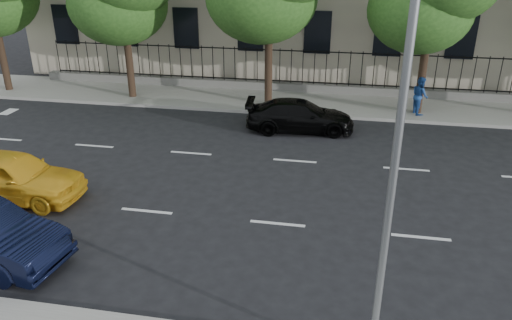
{
  "coord_description": "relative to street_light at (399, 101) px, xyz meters",
  "views": [
    {
      "loc": [
        1.63,
        -9.81,
        7.59
      ],
      "look_at": [
        -0.73,
        3.0,
        1.74
      ],
      "focal_mm": 35.0,
      "sensor_mm": 36.0,
      "label": 1
    }
  ],
  "objects": [
    {
      "name": "ground",
      "position": [
        -2.5,
        1.77,
        -5.15
      ],
      "size": [
        120.0,
        120.0,
        0.0
      ],
      "primitive_type": "plane",
      "color": "black",
      "rests_on": "ground"
    },
    {
      "name": "black_sedan",
      "position": [
        -2.66,
        11.98,
        -4.49
      ],
      "size": [
        4.7,
        2.26,
        1.32
      ],
      "primitive_type": "imported",
      "rotation": [
        0.0,
        0.0,
        1.66
      ],
      "color": "black",
      "rests_on": "ground"
    },
    {
      "name": "lane_markings",
      "position": [
        -2.5,
        6.52,
        -5.14
      ],
      "size": [
        49.6,
        4.62,
        0.01
      ],
      "primitive_type": null,
      "color": "silver",
      "rests_on": "ground"
    },
    {
      "name": "pedestrian_far",
      "position": [
        2.51,
        14.75,
        -4.14
      ],
      "size": [
        0.86,
        0.98,
        1.72
      ],
      "primitive_type": "imported",
      "rotation": [
        0.0,
        0.0,
        1.85
      ],
      "color": "navy",
      "rests_on": "far_sidewalk"
    },
    {
      "name": "yellow_taxi",
      "position": [
        -10.9,
        4.35,
        -4.38
      ],
      "size": [
        4.56,
        1.98,
        1.53
      ],
      "primitive_type": "imported",
      "rotation": [
        0.0,
        0.0,
        1.53
      ],
      "color": "gold",
      "rests_on": "ground"
    },
    {
      "name": "far_sidewalk",
      "position": [
        -2.5,
        15.77,
        -5.07
      ],
      "size": [
        60.0,
        4.0,
        0.15
      ],
      "primitive_type": "cube",
      "color": "gray",
      "rests_on": "ground"
    },
    {
      "name": "iron_fence",
      "position": [
        -2.5,
        17.47,
        -4.5
      ],
      "size": [
        30.0,
        0.5,
        2.2
      ],
      "color": "slate",
      "rests_on": "far_sidewalk"
    },
    {
      "name": "street_light",
      "position": [
        0.0,
        0.0,
        0.0
      ],
      "size": [
        0.25,
        3.32,
        8.05
      ],
      "color": "slate",
      "rests_on": "near_sidewalk"
    }
  ]
}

